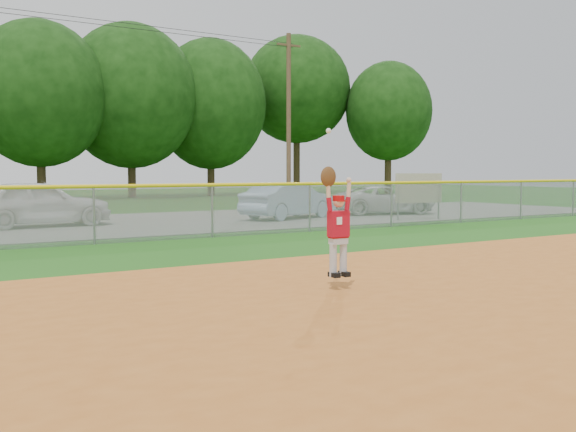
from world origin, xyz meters
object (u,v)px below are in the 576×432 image
object	(u,v)px
car_white_b	(385,200)
car_blue	(289,200)
car_white_a	(39,203)
ballplayer	(337,222)
sponsor_sign	(419,189)

from	to	relation	value
car_white_b	car_blue	bearing A→B (deg)	107.13
car_white_a	ballplayer	world-z (taller)	ballplayer
car_blue	sponsor_sign	bearing A→B (deg)	-146.98
car_white_a	sponsor_sign	distance (m)	13.75
car_white_a	car_white_b	bearing A→B (deg)	-97.48
sponsor_sign	ballplayer	distance (m)	15.22
car_white_b	sponsor_sign	xyz separation A→B (m)	(-1.05, -3.23, 0.55)
car_white_a	ballplayer	bearing A→B (deg)	-175.93
car_white_a	car_blue	bearing A→B (deg)	-100.57
ballplayer	car_white_a	bearing A→B (deg)	96.70
car_white_b	sponsor_sign	bearing A→B (deg)	178.27
car_blue	sponsor_sign	world-z (taller)	sponsor_sign
car_white_a	car_blue	world-z (taller)	car_white_a
car_blue	car_white_b	bearing A→B (deg)	-107.16
car_blue	sponsor_sign	size ratio (longest dim) A/B	2.14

